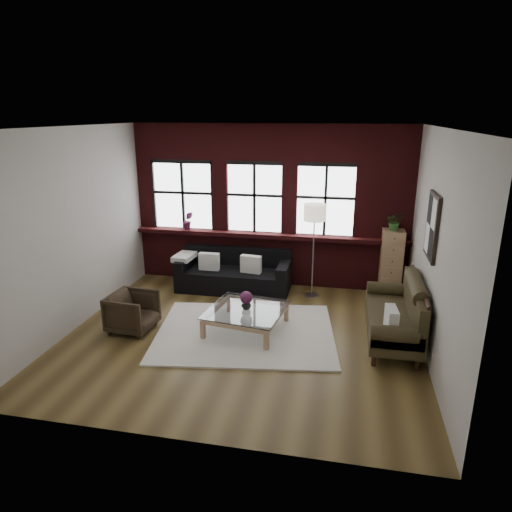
% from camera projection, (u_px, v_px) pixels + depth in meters
% --- Properties ---
extents(floor, '(5.50, 5.50, 0.00)m').
position_uv_depth(floor, '(242.00, 335.00, 7.27)').
color(floor, '#4D3B1C').
rests_on(floor, ground).
extents(ceiling, '(5.50, 5.50, 0.00)m').
position_uv_depth(ceiling, '(240.00, 127.00, 6.30)').
color(ceiling, white).
rests_on(ceiling, ground).
extents(wall_back, '(5.50, 0.00, 5.50)m').
position_uv_depth(wall_back, '(270.00, 206.00, 9.12)').
color(wall_back, '#B5B0A8').
rests_on(wall_back, ground).
extents(wall_front, '(5.50, 0.00, 5.50)m').
position_uv_depth(wall_front, '(183.00, 305.00, 4.45)').
color(wall_front, '#B5B0A8').
rests_on(wall_front, ground).
extents(wall_left, '(0.00, 5.00, 5.00)m').
position_uv_depth(wall_left, '(75.00, 230.00, 7.30)').
color(wall_left, '#B5B0A8').
rests_on(wall_left, ground).
extents(wall_right, '(0.00, 5.00, 5.00)m').
position_uv_depth(wall_right, '(436.00, 249.00, 6.27)').
color(wall_right, '#B5B0A8').
rests_on(wall_right, ground).
extents(brick_backwall, '(5.50, 0.12, 3.20)m').
position_uv_depth(brick_backwall, '(269.00, 207.00, 9.07)').
color(brick_backwall, '#430F12').
rests_on(brick_backwall, floor).
extents(sill_ledge, '(5.50, 0.30, 0.08)m').
position_uv_depth(sill_ledge, '(268.00, 235.00, 9.15)').
color(sill_ledge, '#430F12').
rests_on(sill_ledge, brick_backwall).
extents(window_left, '(1.38, 0.10, 1.50)m').
position_uv_depth(window_left, '(183.00, 196.00, 9.37)').
color(window_left, black).
rests_on(window_left, brick_backwall).
extents(window_mid, '(1.38, 0.10, 1.50)m').
position_uv_depth(window_mid, '(255.00, 199.00, 9.09)').
color(window_mid, black).
rests_on(window_mid, brick_backwall).
extents(window_right, '(1.38, 0.10, 1.50)m').
position_uv_depth(window_right, '(325.00, 201.00, 8.82)').
color(window_right, black).
rests_on(window_right, brick_backwall).
extents(wall_poster, '(0.05, 0.74, 0.94)m').
position_uv_depth(wall_poster, '(432.00, 226.00, 6.48)').
color(wall_poster, black).
rests_on(wall_poster, wall_right).
extents(shag_rug, '(3.09, 2.58, 0.03)m').
position_uv_depth(shag_rug, '(245.00, 332.00, 7.34)').
color(shag_rug, beige).
rests_on(shag_rug, floor).
extents(dark_sofa, '(2.21, 0.89, 0.80)m').
position_uv_depth(dark_sofa, '(234.00, 271.00, 9.04)').
color(dark_sofa, black).
rests_on(dark_sofa, floor).
extents(pillow_a, '(0.40, 0.15, 0.34)m').
position_uv_depth(pillow_a, '(209.00, 261.00, 8.98)').
color(pillow_a, silver).
rests_on(pillow_a, dark_sofa).
extents(pillow_b, '(0.41, 0.19, 0.34)m').
position_uv_depth(pillow_b, '(251.00, 264.00, 8.82)').
color(pillow_b, silver).
rests_on(pillow_b, dark_sofa).
extents(vintage_settee, '(0.85, 1.91, 1.02)m').
position_uv_depth(vintage_settee, '(393.00, 310.00, 6.97)').
color(vintage_settee, '#2E2715').
rests_on(vintage_settee, floor).
extents(pillow_settee, '(0.17, 0.39, 0.34)m').
position_uv_depth(pillow_settee, '(391.00, 319.00, 6.41)').
color(pillow_settee, silver).
rests_on(pillow_settee, vintage_settee).
extents(armchair, '(0.75, 0.73, 0.63)m').
position_uv_depth(armchair, '(133.00, 312.00, 7.36)').
color(armchair, black).
rests_on(armchair, floor).
extents(coffee_table, '(1.33, 1.33, 0.39)m').
position_uv_depth(coffee_table, '(246.00, 320.00, 7.37)').
color(coffee_table, '#A37D58').
rests_on(coffee_table, shag_rug).
extents(vase, '(0.17, 0.17, 0.16)m').
position_uv_depth(vase, '(246.00, 305.00, 7.29)').
color(vase, '#B2B2B2').
rests_on(vase, coffee_table).
extents(flowers, '(0.20, 0.20, 0.20)m').
position_uv_depth(flowers, '(246.00, 297.00, 7.25)').
color(flowers, '#5E2047').
rests_on(flowers, vase).
extents(drawer_chest, '(0.40, 0.40, 1.30)m').
position_uv_depth(drawer_chest, '(391.00, 263.00, 8.67)').
color(drawer_chest, '#A37D58').
rests_on(drawer_chest, floor).
extents(potted_plant_top, '(0.33, 0.29, 0.35)m').
position_uv_depth(potted_plant_top, '(395.00, 221.00, 8.42)').
color(potted_plant_top, '#2D5923').
rests_on(potted_plant_top, drawer_chest).
extents(floor_lamp, '(0.40, 0.40, 1.95)m').
position_uv_depth(floor_lamp, '(313.00, 248.00, 8.54)').
color(floor_lamp, '#A5A5A8').
rests_on(floor_lamp, floor).
extents(sill_plant, '(0.26, 0.23, 0.38)m').
position_uv_depth(sill_plant, '(188.00, 221.00, 9.37)').
color(sill_plant, '#5E2047').
rests_on(sill_plant, sill_ledge).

